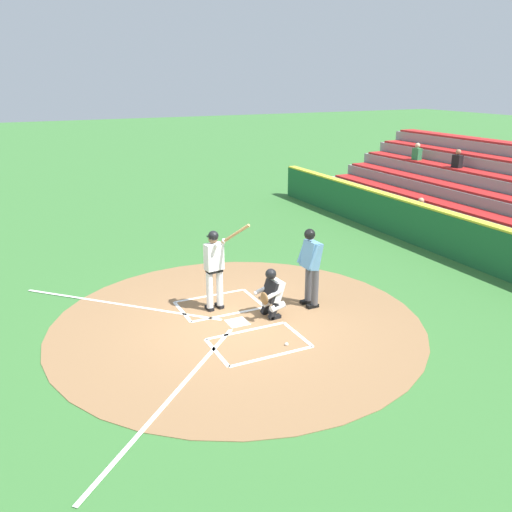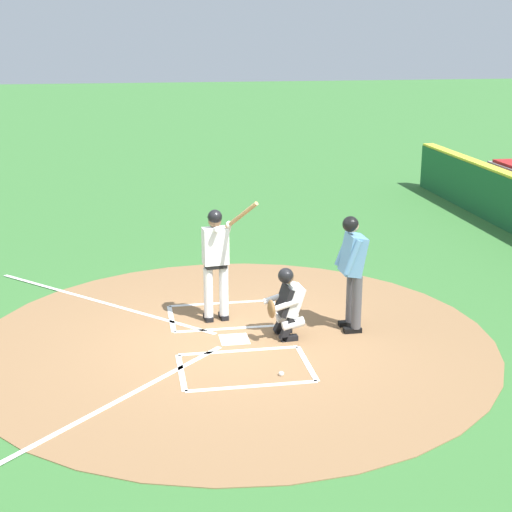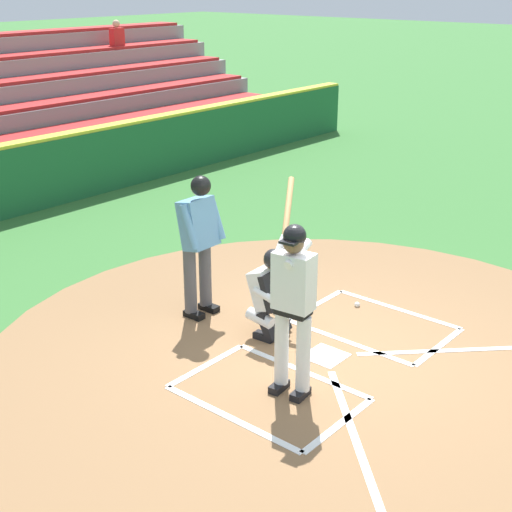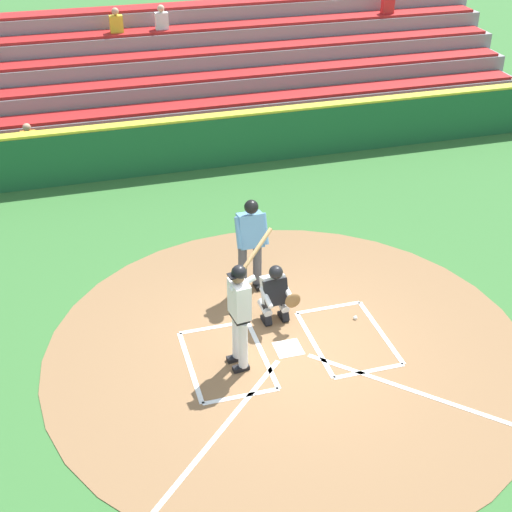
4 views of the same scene
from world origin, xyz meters
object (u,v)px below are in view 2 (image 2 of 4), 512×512
at_px(baseball, 281,374).
at_px(batter, 216,257).
at_px(catcher, 287,302).
at_px(plate_umpire, 352,265).

bearing_deg(baseball, batter, 15.39).
xyz_separation_m(catcher, plate_umpire, (0.14, -1.07, 0.49)).
bearing_deg(plate_umpire, catcher, 97.66).
relative_size(batter, catcher, 1.88).
bearing_deg(plate_umpire, batter, 69.98).
bearing_deg(plate_umpire, baseball, 136.25).
height_order(batter, plate_umpire, batter).
bearing_deg(batter, baseball, -164.61).
relative_size(plate_umpire, baseball, 25.20).
distance_m(catcher, plate_umpire, 1.19).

